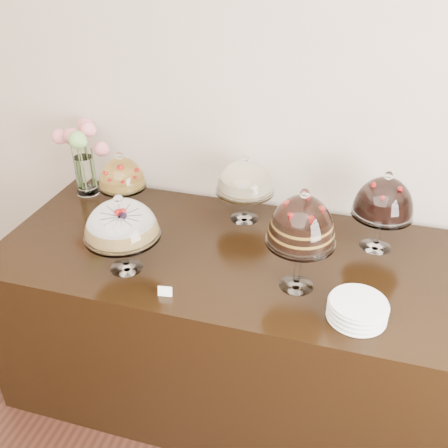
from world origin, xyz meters
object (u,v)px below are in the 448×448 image
(display_counter, at_px, (227,322))
(cake_stand_choco_layer, at_px, (302,224))
(cake_stand_sugar_sponge, at_px, (121,223))
(cake_stand_cheesecake, at_px, (245,180))
(flower_vase, at_px, (81,151))
(plate_stack, at_px, (357,310))
(cake_stand_dark_choco, at_px, (384,200))
(cake_stand_fruit_tart, at_px, (122,176))

(display_counter, distance_m, cake_stand_choco_layer, 0.86)
(display_counter, xyz_separation_m, cake_stand_sugar_sponge, (-0.40, -0.26, 0.69))
(cake_stand_cheesecake, distance_m, flower_vase, 0.94)
(flower_vase, relative_size, plate_stack, 1.86)
(cake_stand_sugar_sponge, distance_m, flower_vase, 0.80)
(cake_stand_sugar_sponge, xyz_separation_m, plate_stack, (1.02, -0.05, -0.20))
(cake_stand_choco_layer, xyz_separation_m, cake_stand_dark_choco, (0.32, 0.41, -0.06))
(cake_stand_sugar_sponge, height_order, cake_stand_fruit_tart, cake_stand_sugar_sponge)
(cake_stand_sugar_sponge, relative_size, cake_stand_cheesecake, 1.04)
(cake_stand_sugar_sponge, bearing_deg, flower_vase, 131.61)
(display_counter, distance_m, cake_stand_fruit_tart, 0.94)
(cake_stand_sugar_sponge, bearing_deg, cake_stand_dark_choco, 24.48)
(cake_stand_cheesecake, bearing_deg, plate_stack, -45.53)
(display_counter, distance_m, cake_stand_cheesecake, 0.75)
(cake_stand_dark_choco, relative_size, plate_stack, 1.75)
(cake_stand_cheesecake, height_order, plate_stack, cake_stand_cheesecake)
(cake_stand_choco_layer, xyz_separation_m, plate_stack, (0.26, -0.14, -0.27))
(display_counter, relative_size, cake_stand_fruit_tart, 6.55)
(display_counter, relative_size, flower_vase, 5.17)
(display_counter, height_order, cake_stand_fruit_tart, cake_stand_fruit_tart)
(display_counter, distance_m, flower_vase, 1.22)
(cake_stand_choco_layer, height_order, cake_stand_dark_choco, cake_stand_choco_layer)
(display_counter, bearing_deg, flower_vase, 159.75)
(cake_stand_sugar_sponge, distance_m, cake_stand_choco_layer, 0.77)
(cake_stand_sugar_sponge, relative_size, cake_stand_choco_layer, 0.80)
(display_counter, relative_size, cake_stand_sugar_sponge, 5.89)
(cake_stand_sugar_sponge, height_order, cake_stand_choco_layer, cake_stand_choco_layer)
(flower_vase, distance_m, plate_stack, 1.70)
(display_counter, height_order, flower_vase, flower_vase)
(display_counter, relative_size, plate_stack, 9.62)
(cake_stand_cheesecake, relative_size, flower_vase, 0.85)
(cake_stand_cheesecake, bearing_deg, cake_stand_fruit_tart, -172.54)
(cake_stand_fruit_tart, height_order, flower_vase, flower_vase)
(flower_vase, bearing_deg, cake_stand_choco_layer, -21.65)
(cake_stand_fruit_tart, bearing_deg, cake_stand_choco_layer, -21.92)
(cake_stand_dark_choco, bearing_deg, plate_stack, -96.17)
(flower_vase, bearing_deg, cake_stand_dark_choco, -3.81)
(cake_stand_dark_choco, xyz_separation_m, flower_vase, (-1.61, 0.11, 0.01))
(cake_stand_sugar_sponge, xyz_separation_m, cake_stand_dark_choco, (1.08, 0.49, 0.02))
(display_counter, bearing_deg, plate_stack, -26.40)
(cake_stand_fruit_tart, bearing_deg, cake_stand_dark_choco, 0.10)
(cake_stand_sugar_sponge, height_order, cake_stand_cheesecake, cake_stand_sugar_sponge)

